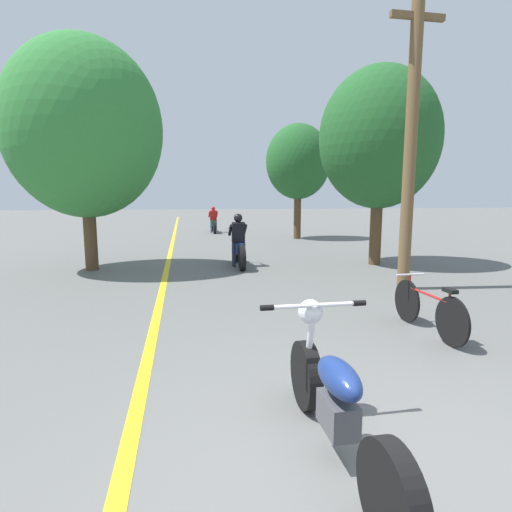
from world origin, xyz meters
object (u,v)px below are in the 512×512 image
object	(u,v)px
motorcycle_rider_far	(213,223)
bicycle_parked	(428,309)
utility_pole	(411,139)
motorcycle_foreground	(335,400)
roadside_tree_right_far	(298,162)
roadside_tree_right_near	(380,139)
roadside_tree_left	(84,129)
motorcycle_rider_lead	(238,247)

from	to	relation	value
motorcycle_rider_far	bicycle_parked	distance (m)	16.55
utility_pole	motorcycle_foreground	world-z (taller)	utility_pole
roadside_tree_right_far	roadside_tree_right_near	bearing A→B (deg)	-88.50
roadside_tree_right_near	bicycle_parked	bearing A→B (deg)	-109.82
roadside_tree_right_far	bicycle_parked	xyz separation A→B (m)	(-1.78, -12.59, -3.05)
roadside_tree_right_near	roadside_tree_left	world-z (taller)	roadside_tree_left
bicycle_parked	motorcycle_foreground	bearing A→B (deg)	-134.64
roadside_tree_right_near	roadside_tree_right_far	size ratio (longest dim) A/B	1.05
roadside_tree_right_far	motorcycle_foreground	bearing A→B (deg)	-105.20
roadside_tree_left	motorcycle_rider_lead	xyz separation A→B (m)	(3.82, -0.14, -3.00)
utility_pole	roadside_tree_right_far	size ratio (longest dim) A/B	1.15
roadside_tree_right_near	roadside_tree_left	xyz separation A→B (m)	(-7.63, 0.51, 0.11)
utility_pole	motorcycle_rider_far	world-z (taller)	utility_pole
motorcycle_foreground	motorcycle_rider_far	size ratio (longest dim) A/B	0.97
roadside_tree_left	motorcycle_rider_lead	distance (m)	4.86
motorcycle_foreground	utility_pole	bearing A→B (deg)	54.94
motorcycle_rider_lead	motorcycle_rider_far	bearing A→B (deg)	89.31
utility_pole	motorcycle_rider_lead	xyz separation A→B (m)	(-2.96, 3.30, -2.46)
roadside_tree_right_far	motorcycle_rider_lead	xyz separation A→B (m)	(-3.62, -6.76, -2.86)
roadside_tree_right_far	motorcycle_rider_lead	size ratio (longest dim) A/B	2.52
roadside_tree_right_far	roadside_tree_left	distance (m)	9.96
roadside_tree_right_near	bicycle_parked	distance (m)	6.58
utility_pole	motorcycle_rider_lead	size ratio (longest dim) A/B	2.89
utility_pole	roadside_tree_left	xyz separation A→B (m)	(-6.78, 3.45, 0.54)
bicycle_parked	motorcycle_rider_lead	bearing A→B (deg)	107.50
roadside_tree_right_near	motorcycle_rider_lead	world-z (taller)	roadside_tree_right_near
bicycle_parked	roadside_tree_right_far	bearing A→B (deg)	81.94
roadside_tree_left	motorcycle_foreground	xyz separation A→B (m)	(3.40, -8.26, -3.11)
motorcycle_foreground	bicycle_parked	distance (m)	3.22
roadside_tree_right_far	motorcycle_rider_far	bearing A→B (deg)	132.12
roadside_tree_right_near	motorcycle_foreground	world-z (taller)	roadside_tree_right_near
roadside_tree_right_near	roadside_tree_left	bearing A→B (deg)	176.18
motorcycle_rider_far	utility_pole	bearing A→B (deg)	-78.50
roadside_tree_right_far	utility_pole	bearing A→B (deg)	-93.77
utility_pole	roadside_tree_right_far	bearing A→B (deg)	86.23
motorcycle_rider_far	bicycle_parked	world-z (taller)	motorcycle_rider_far
roadside_tree_right_near	motorcycle_rider_far	bearing A→B (deg)	108.52
roadside_tree_right_near	roadside_tree_right_far	world-z (taller)	roadside_tree_right_near
roadside_tree_right_far	motorcycle_rider_far	distance (m)	5.96
utility_pole	roadside_tree_right_near	size ratio (longest dim) A/B	1.09
roadside_tree_left	motorcycle_rider_far	distance (m)	11.60
motorcycle_foreground	roadside_tree_right_near	bearing A→B (deg)	61.39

